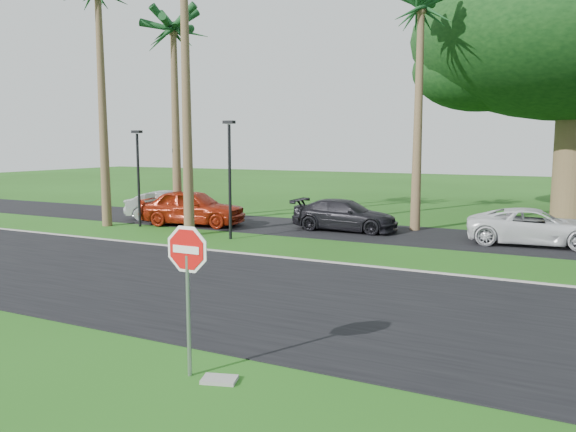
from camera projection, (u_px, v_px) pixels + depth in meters
The scene contains 14 objects.
ground at pixel (255, 320), 12.06m from camera, with size 120.00×120.00×0.00m, color #1E4912.
road at pixel (295, 297), 13.83m from camera, with size 120.00×8.00×0.02m, color black.
parking_strip at pixel (406, 235), 23.15m from camera, with size 120.00×5.00×0.02m, color black.
curb at pixel (352, 264), 17.42m from camera, with size 120.00×0.12×0.06m, color gray.
stop_sign_near at pixel (188, 269), 8.95m from camera, with size 1.05×0.07×2.62m.
palm_left_mid at pixel (173, 34), 25.35m from camera, with size 5.00×5.00×10.00m.
palm_center at pixel (421, 12), 23.30m from camera, with size 5.00×5.00×10.50m.
streetlight_left at pixel (138, 172), 25.26m from camera, with size 0.45×0.25×4.34m.
streetlight_right at pixel (230, 172), 21.92m from camera, with size 0.45×0.25×4.64m.
car_silver at pixel (170, 206), 27.54m from camera, with size 1.48×4.23×1.40m, color #A0A3A7.
car_red at pixel (193, 208), 25.80m from camera, with size 1.95×4.84×1.65m, color maroon.
car_dark at pixel (345, 216), 24.23m from camera, with size 1.87×4.60×1.33m, color black.
car_minivan at pixel (535, 227), 20.82m from camera, with size 2.23×4.83×1.34m, color silver.
utility_slab at pixel (219, 380), 8.94m from camera, with size 0.55×0.35×0.06m, color gray.
Camera 1 is at (5.85, -10.12, 3.78)m, focal length 35.00 mm.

